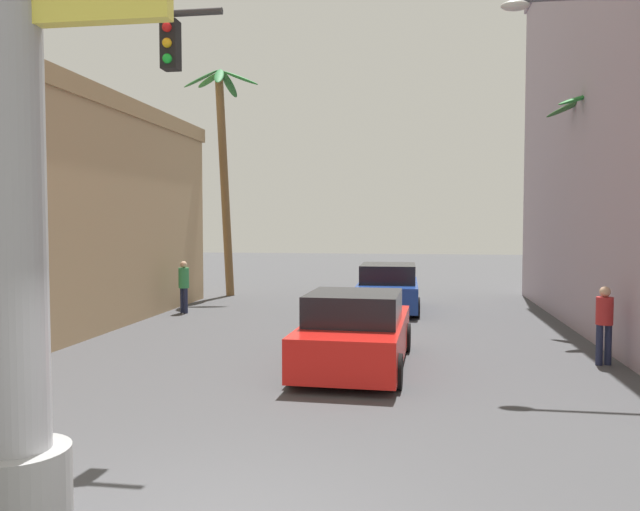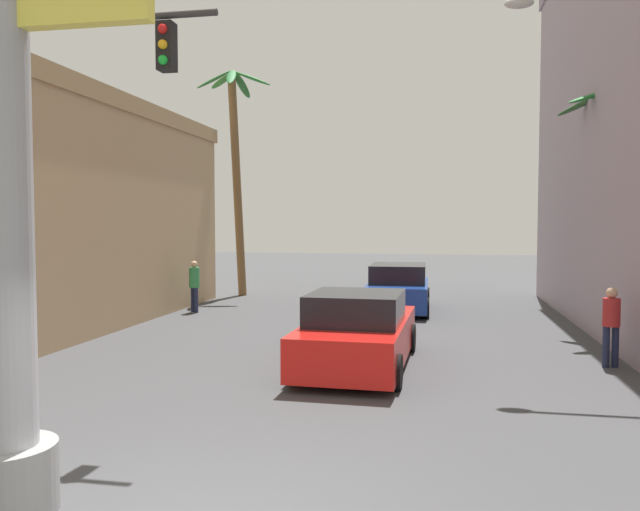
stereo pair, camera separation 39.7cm
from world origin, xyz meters
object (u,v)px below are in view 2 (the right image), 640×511
Objects in this scene: street_lamp at (633,139)px; palm_tree_mid_right at (616,168)px; car_lead at (358,333)px; palm_tree_far_left at (236,159)px; pedestrian_mid_right at (611,321)px; car_far at (398,289)px; pedestrian_far_left at (194,282)px.

street_lamp reaches higher than palm_tree_mid_right.
palm_tree_far_left reaches higher than car_lead.
car_lead is 2.96× the size of pedestrian_mid_right.
pedestrian_mid_right reaches higher than car_lead.
palm_tree_mid_right is at bearing 75.39° from pedestrian_mid_right.
pedestrian_mid_right is at bearing 102.38° from street_lamp.
car_far is 7.63m from palm_tree_mid_right.
street_lamp is 4.39× the size of pedestrian_far_left.
palm_tree_far_left is at bearing 137.05° from pedestrian_mid_right.
palm_tree_far_left reaches higher than car_far.
car_far is 0.49× the size of palm_tree_far_left.
pedestrian_mid_right is (4.78, -7.44, 0.22)m from car_far.
palm_tree_mid_right is at bearing 39.89° from car_lead.
palm_tree_mid_right reaches higher than car_far.
car_far is at bearing 14.22° from pedestrian_far_left.
pedestrian_far_left is 12.73m from pedestrian_mid_right.
pedestrian_mid_right is (5.07, 0.94, 0.25)m from car_lead.
street_lamp is at bearing -58.67° from car_far.
car_lead is at bearing -91.94° from car_far.
palm_tree_far_left reaches higher than palm_tree_mid_right.
street_lamp is at bearing 3.15° from car_lead.
palm_tree_far_left reaches higher than street_lamp.
palm_tree_far_left is 6.71m from pedestrian_far_left.
pedestrian_mid_right is (-0.14, 0.65, -3.58)m from street_lamp.
car_far is 8.85m from pedestrian_mid_right.
palm_tree_far_left is at bearing 119.00° from car_lead.
street_lamp reaches higher than pedestrian_far_left.
car_far is (0.28, 8.38, 0.03)m from car_lead.
pedestrian_far_left reaches higher than pedestrian_mid_right.
pedestrian_mid_right is (11.34, -5.78, -0.03)m from pedestrian_far_left.
palm_tree_far_left is 16.41m from pedestrian_mid_right.
palm_tree_mid_right is at bearing -28.73° from car_far.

